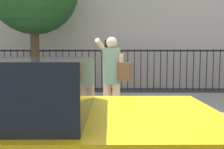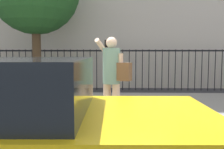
# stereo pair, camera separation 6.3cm
# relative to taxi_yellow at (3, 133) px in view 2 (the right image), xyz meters

# --- Properties ---
(ground_plane) EXTENTS (60.00, 60.00, 0.00)m
(ground_plane) POSITION_rel_taxi_yellow_xyz_m (0.91, 1.49, -0.70)
(ground_plane) COLOR #333338
(sidewalk) EXTENTS (28.00, 4.40, 0.15)m
(sidewalk) POSITION_rel_taxi_yellow_xyz_m (0.91, 3.69, -0.63)
(sidewalk) COLOR gray
(sidewalk) RESTS_ON ground
(iron_fence) EXTENTS (12.03, 0.04, 1.60)m
(iron_fence) POSITION_rel_taxi_yellow_xyz_m (0.91, 7.39, 0.32)
(iron_fence) COLOR black
(iron_fence) RESTS_ON ground
(taxi_yellow) EXTENTS (4.25, 1.95, 1.45)m
(taxi_yellow) POSITION_rel_taxi_yellow_xyz_m (0.00, 0.00, 0.00)
(taxi_yellow) COLOR yellow
(taxi_yellow) RESTS_ON ground
(pedestrian_on_phone) EXTENTS (0.72, 0.57, 1.65)m
(pedestrian_on_phone) POSITION_rel_taxi_yellow_xyz_m (1.04, 2.40, 0.40)
(pedestrian_on_phone) COLOR beige
(pedestrian_on_phone) RESTS_ON sidewalk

